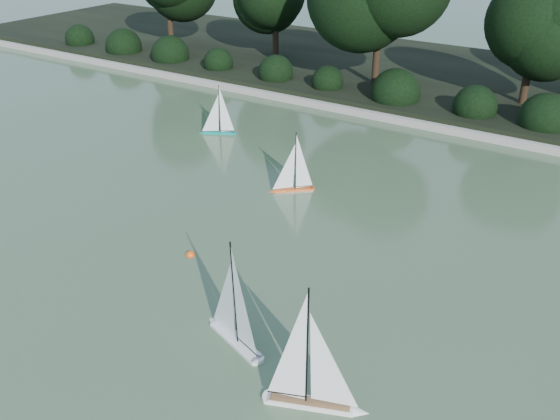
% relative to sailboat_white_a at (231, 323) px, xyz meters
% --- Properties ---
extents(ground, '(80.00, 80.00, 0.00)m').
position_rel_sailboat_white_a_xyz_m(ground, '(-0.23, 0.16, -0.26)').
color(ground, '#32482B').
rests_on(ground, ground).
extents(pond_coping, '(40.00, 0.35, 0.18)m').
position_rel_sailboat_white_a_xyz_m(pond_coping, '(-0.23, 9.16, -0.17)').
color(pond_coping, gray).
rests_on(pond_coping, ground).
extents(far_bank, '(40.00, 8.00, 0.30)m').
position_rel_sailboat_white_a_xyz_m(far_bank, '(-0.23, 13.16, -0.11)').
color(far_bank, black).
rests_on(far_bank, ground).
extents(tree_line, '(26.31, 3.93, 4.39)m').
position_rel_sailboat_white_a_xyz_m(tree_line, '(1.01, 11.60, 2.38)').
color(tree_line, black).
rests_on(tree_line, ground).
extents(shrub_hedge, '(29.10, 1.10, 1.10)m').
position_rel_sailboat_white_a_xyz_m(shrub_hedge, '(-0.23, 10.06, 0.19)').
color(shrub_hedge, black).
rests_on(shrub_hedge, ground).
extents(sailboat_white_a, '(1.19, 0.57, 1.66)m').
position_rel_sailboat_white_a_xyz_m(sailboat_white_a, '(0.00, 0.00, 0.00)').
color(sailboat_white_a, white).
rests_on(sailboat_white_a, ground).
extents(sailboat_white_b, '(1.21, 0.62, 1.70)m').
position_rel_sailboat_white_a_xyz_m(sailboat_white_b, '(1.55, -0.43, 0.00)').
color(sailboat_white_b, white).
rests_on(sailboat_white_b, ground).
extents(sailboat_orange, '(0.78, 0.71, 1.29)m').
position_rel_sailboat_white_a_xyz_m(sailboat_orange, '(-1.79, 4.25, -0.06)').
color(sailboat_orange, '#E4591F').
rests_on(sailboat_orange, ground).
extents(sailboat_teal, '(0.88, 0.56, 1.28)m').
position_rel_sailboat_white_a_xyz_m(sailboat_teal, '(-5.01, 5.99, -0.06)').
color(sailboat_teal, '#0C8E7F').
rests_on(sailboat_teal, ground).
extents(race_buoy, '(0.15, 0.15, 0.15)m').
position_rel_sailboat_white_a_xyz_m(race_buoy, '(-1.84, 1.31, -0.26)').
color(race_buoy, '#F5530C').
rests_on(race_buoy, ground).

